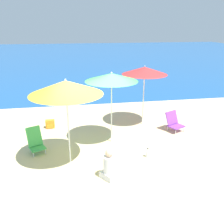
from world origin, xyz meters
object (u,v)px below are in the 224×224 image
backpack_orange (50,124)px  water_bottle (147,154)px  beach_umbrella_red (145,71)px  beach_chair_purple (174,122)px  beach_umbrella_green (112,77)px  beach_umbrella_yellow (66,88)px  beach_chair_green (36,141)px  person_seated_near (109,166)px

backpack_orange → water_bottle: 3.97m
beach_umbrella_red → beach_chair_purple: (0.93, -0.80, -1.74)m
beach_umbrella_green → water_bottle: (0.86, -1.19, -2.03)m
beach_chair_purple → water_bottle: (-1.51, -1.70, -0.22)m
beach_umbrella_yellow → beach_chair_green: (-1.01, 0.79, -1.80)m
beach_umbrella_green → beach_chair_purple: bearing=12.2°
beach_chair_green → person_seated_near: person_seated_near is taller
beach_umbrella_red → backpack_orange: (-3.50, 0.19, -1.92)m
beach_umbrella_green → beach_chair_purple: size_ratio=3.20×
beach_umbrella_green → beach_chair_purple: 3.02m
person_seated_near → backpack_orange: person_seated_near is taller
water_bottle → beach_umbrella_green: bearing=125.9°
beach_umbrella_green → backpack_orange: 3.24m
beach_umbrella_green → water_bottle: 2.50m
beach_chair_purple → backpack_orange: 4.54m
person_seated_near → backpack_orange: bearing=80.3°
beach_chair_purple → water_bottle: size_ratio=2.57×
beach_umbrella_green → beach_chair_green: beach_umbrella_green is taller
beach_umbrella_red → person_seated_near: bearing=-118.9°
person_seated_near → water_bottle: size_ratio=2.84×
beach_umbrella_green → beach_umbrella_red: size_ratio=1.02×
backpack_orange → person_seated_near: bearing=-64.8°
beach_chair_green → backpack_orange: 1.85m
beach_chair_purple → backpack_orange: beach_chair_purple is taller
beach_umbrella_green → person_seated_near: size_ratio=2.90×
beach_umbrella_green → backpack_orange: bearing=143.8°
beach_umbrella_yellow → beach_chair_green: 2.20m
beach_chair_purple → water_bottle: beach_chair_purple is taller
beach_umbrella_green → beach_chair_purple: beach_umbrella_green is taller
person_seated_near → water_bottle: person_seated_near is taller
beach_umbrella_green → beach_chair_purple: (2.36, 0.51, -1.81)m
beach_chair_green → beach_umbrella_red: bearing=-1.4°
beach_chair_green → beach_umbrella_green: bearing=-17.1°
beach_chair_purple → person_seated_near: (-2.76, -2.53, -0.01)m
beach_umbrella_green → beach_chair_green: 2.98m
beach_umbrella_red → beach_chair_green: 4.47m
beach_umbrella_yellow → water_bottle: (2.21, -0.09, -2.04)m
beach_chair_purple → beach_chair_green: size_ratio=0.94×
beach_chair_green → water_bottle: size_ratio=2.74×
beach_chair_green → backpack_orange: bearing=56.1°
beach_chair_green → person_seated_near: 2.60m
beach_chair_green → beach_umbrella_yellow: bearing=-62.5°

